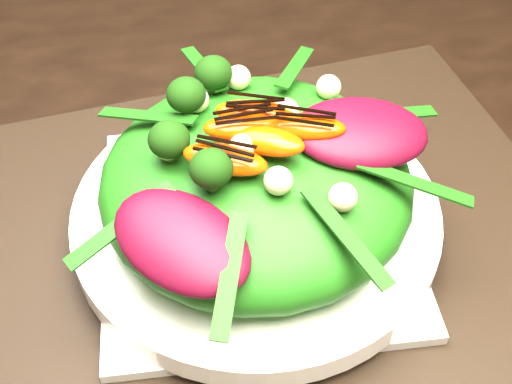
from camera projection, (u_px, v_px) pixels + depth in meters
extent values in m
cube|color=black|center=(511.00, 176.00, 0.60)|extent=(1.60, 0.90, 0.75)
cube|color=black|center=(256.00, 233.00, 0.53)|extent=(0.53, 0.43, 0.00)
cube|color=silver|center=(256.00, 227.00, 0.53)|extent=(0.24, 0.24, 0.01)
cylinder|color=white|center=(256.00, 215.00, 0.51)|extent=(0.32, 0.32, 0.02)
ellipsoid|color=#226613|center=(256.00, 181.00, 0.49)|extent=(0.28, 0.28, 0.08)
ellipsoid|color=#460717|center=(361.00, 133.00, 0.46)|extent=(0.10, 0.07, 0.02)
ellipsoid|color=#CC3703|center=(228.00, 120.00, 0.47)|extent=(0.06, 0.03, 0.01)
sphere|color=black|center=(160.00, 112.00, 0.46)|extent=(0.05, 0.05, 0.04)
sphere|color=#C9B48D|center=(302.00, 174.00, 0.43)|extent=(0.02, 0.02, 0.02)
cube|color=black|center=(227.00, 111.00, 0.46)|extent=(0.05, 0.01, 0.00)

